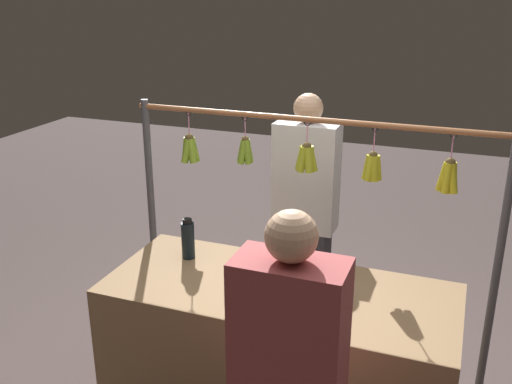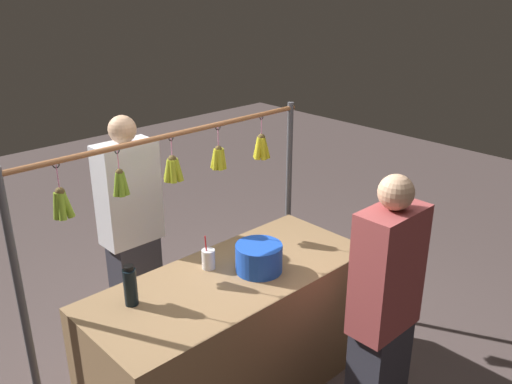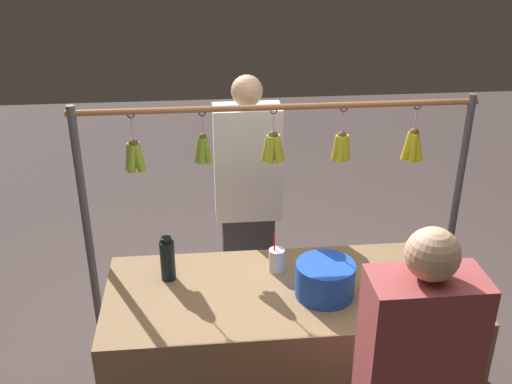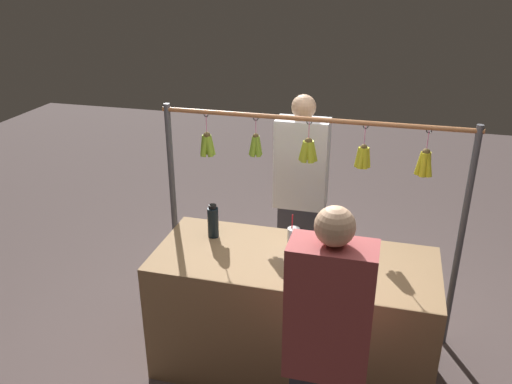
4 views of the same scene
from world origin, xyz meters
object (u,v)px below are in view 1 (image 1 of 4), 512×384
Objects in this scene: vendor_person at (305,223)px; water_bottle at (188,239)px; blue_bucket at (307,284)px; drink_cup at (282,262)px.

water_bottle is at bearing 58.57° from vendor_person.
blue_bucket is (-0.74, 0.21, -0.03)m from water_bottle.
drink_cup reaches higher than blue_bucket.
vendor_person reaches higher than blue_bucket.
water_bottle reaches higher than blue_bucket.
water_bottle reaches higher than drink_cup.
blue_bucket is 0.30m from drink_cup.
water_bottle is 0.89m from vendor_person.
water_bottle is 0.77m from blue_bucket.
drink_cup is at bearing 96.65° from vendor_person.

